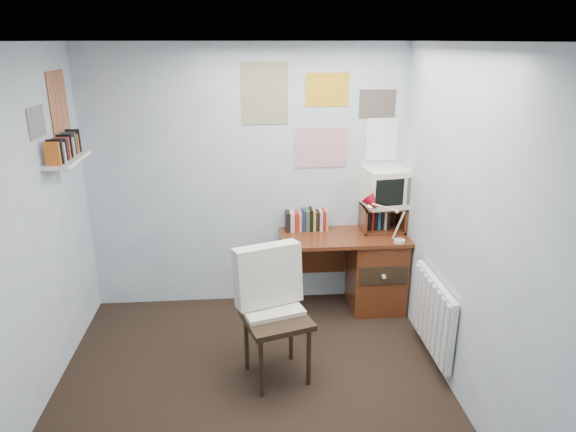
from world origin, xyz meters
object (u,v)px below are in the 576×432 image
Objects in this scene: radiator at (433,314)px; wall_shelf at (68,160)px; desk_chair at (277,320)px; crt_tv at (387,185)px; desk_lamp at (401,223)px; desk at (370,269)px; tv_riser at (382,218)px.

wall_shelf reaches higher than radiator.
desk_chair is 2.44× the size of crt_tv.
radiator is at bearing -89.74° from crt_tv.
desk_lamp is at bearing 97.25° from radiator.
desk_lamp is at bearing 3.31° from wall_shelf.
desk_lamp reaches higher than radiator.
radiator is (1.27, 0.12, -0.08)m from desk_chair.
crt_tv is 1.33m from radiator.
desk_chair is 1.28m from radiator.
radiator is at bearing -72.76° from desk.
radiator is (0.14, -1.06, -0.79)m from crt_tv.
wall_shelf reaches higher than desk.
crt_tv is at bearing 80.48° from desk_lamp.
tv_riser is 1.15m from radiator.
crt_tv is at bearing 41.61° from desk.
tv_riser is at bearing 99.28° from radiator.
crt_tv reaches higher than desk_lamp.
crt_tv reaches higher than desk_chair.
desk_chair is at bearing -140.94° from crt_tv.
tv_riser is 0.32m from crt_tv.
desk_chair is at bearing -132.93° from desk.
radiator is at bearing -100.62° from desk_lamp.
desk_chair is 2.06m from wall_shelf.
tv_riser is at bearing -152.07° from crt_tv.
desk_chair is 1.62× the size of wall_shelf.
desk_chair is 2.66× the size of desk_lamp.
wall_shelf is (-2.57, -0.38, 1.21)m from desk.
desk_chair is 1.26× the size of radiator.
desk is 0.82m from crt_tv.
tv_riser is at bearing 29.88° from desk_chair.
wall_shelf reaches higher than desk_lamp.
crt_tv reaches higher than radiator.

